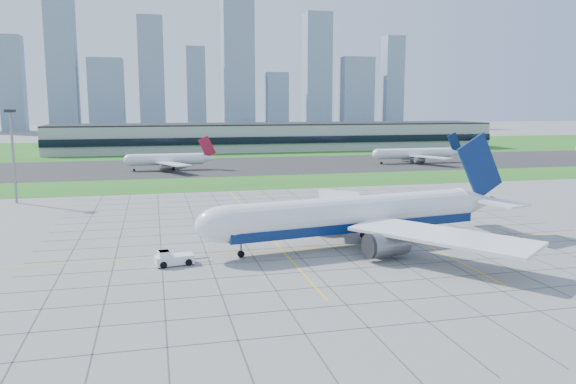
# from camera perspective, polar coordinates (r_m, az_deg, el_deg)

# --- Properties ---
(ground) EXTENTS (1400.00, 1400.00, 0.00)m
(ground) POSITION_cam_1_polar(r_m,az_deg,el_deg) (109.40, 4.33, -5.38)
(ground) COLOR gray
(ground) RESTS_ON ground
(grass_median) EXTENTS (700.00, 35.00, 0.04)m
(grass_median) POSITION_cam_1_polar(r_m,az_deg,el_deg) (195.51, -3.75, 0.96)
(grass_median) COLOR #27651D
(grass_median) RESTS_ON ground
(asphalt_taxiway) EXTENTS (700.00, 75.00, 0.04)m
(asphalt_taxiway) POSITION_cam_1_polar(r_m,az_deg,el_deg) (249.49, -5.90, 2.66)
(asphalt_taxiway) COLOR #383838
(asphalt_taxiway) RESTS_ON ground
(grass_far) EXTENTS (700.00, 145.00, 0.04)m
(grass_far) POSITION_cam_1_polar(r_m,az_deg,el_deg) (358.38, -8.26, 4.49)
(grass_far) COLOR #27651D
(grass_far) RESTS_ON ground
(apron_markings) EXTENTS (120.00, 130.00, 0.03)m
(apron_markings) POSITION_cam_1_polar(r_m,az_deg,el_deg) (119.82, 2.90, -4.10)
(apron_markings) COLOR #474744
(apron_markings) RESTS_ON ground
(terminal) EXTENTS (260.00, 43.00, 15.80)m
(terminal) POSITION_cam_1_polar(r_m,az_deg,el_deg) (339.17, -1.11, 5.67)
(terminal) COLOR #B7B7B2
(terminal) RESTS_ON ground
(light_mast) EXTENTS (2.50, 2.50, 25.60)m
(light_mast) POSITION_cam_1_polar(r_m,az_deg,el_deg) (170.36, -26.21, 4.37)
(light_mast) COLOR gray
(light_mast) RESTS_ON ground
(city_skyline) EXTENTS (523.00, 32.40, 160.00)m
(city_skyline) POSITION_cam_1_polar(r_m,az_deg,el_deg) (622.17, -11.52, 11.68)
(city_skyline) COLOR #8195A9
(city_skyline) RESTS_ON ground
(airliner) EXTENTS (66.82, 67.19, 21.15)m
(airliner) POSITION_cam_1_polar(r_m,az_deg,el_deg) (108.72, 6.93, -2.39)
(airliner) COLOR white
(airliner) RESTS_ON ground
(pushback_tug) EXTENTS (9.43, 4.10, 2.59)m
(pushback_tug) POSITION_cam_1_polar(r_m,az_deg,el_deg) (97.49, -11.67, -6.62)
(pushback_tug) COLOR white
(pushback_tug) RESTS_ON ground
(crew_near) EXTENTS (0.71, 0.76, 1.74)m
(crew_near) POSITION_cam_1_polar(r_m,az_deg,el_deg) (100.30, -12.99, -6.40)
(crew_near) COLOR black
(crew_near) RESTS_ON ground
(crew_far) EXTENTS (0.98, 0.82, 1.85)m
(crew_far) POSITION_cam_1_polar(r_m,az_deg,el_deg) (116.46, 22.55, -4.70)
(crew_far) COLOR black
(crew_far) RESTS_ON ground
(distant_jet_1) EXTENTS (35.20, 42.66, 14.08)m
(distant_jet_1) POSITION_cam_1_polar(r_m,az_deg,el_deg) (237.13, -12.07, 3.27)
(distant_jet_1) COLOR white
(distant_jet_1) RESTS_ON ground
(distant_jet_2) EXTENTS (42.22, 42.66, 14.08)m
(distant_jet_2) POSITION_cam_1_polar(r_m,az_deg,el_deg) (267.07, 12.81, 3.85)
(distant_jet_2) COLOR white
(distant_jet_2) RESTS_ON ground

